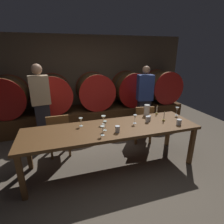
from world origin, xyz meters
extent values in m
plane|color=brown|center=(0.00, 0.00, 0.00)|extent=(7.42, 7.42, 0.00)
cube|color=brown|center=(0.00, 2.62, 1.21)|extent=(5.71, 0.24, 2.43)
cube|color=#4C2D16|center=(0.00, 2.07, 0.24)|extent=(5.14, 0.90, 0.48)
cylinder|color=brown|center=(-2.15, 2.07, 0.96)|extent=(0.95, 0.70, 0.95)
cylinder|color=maroon|center=(-2.15, 1.71, 0.96)|extent=(0.97, 0.03, 0.97)
cylinder|color=maroon|center=(-2.15, 2.44, 0.96)|extent=(0.97, 0.03, 0.97)
cylinder|color=#2D2D33|center=(-2.15, 2.07, 0.96)|extent=(0.96, 0.04, 0.96)
cylinder|color=#513319|center=(-1.10, 2.07, 0.96)|extent=(0.95, 0.70, 0.95)
cylinder|color=#B21C16|center=(-1.10, 1.71, 0.96)|extent=(0.97, 0.03, 0.97)
cylinder|color=#B21C16|center=(-1.10, 2.44, 0.96)|extent=(0.97, 0.03, 0.97)
cylinder|color=#2D2D33|center=(-1.10, 2.07, 0.96)|extent=(0.96, 0.04, 0.96)
cylinder|color=brown|center=(0.01, 2.07, 0.96)|extent=(0.95, 0.70, 0.95)
cylinder|color=#B21C16|center=(0.01, 1.71, 0.96)|extent=(0.97, 0.03, 0.97)
cylinder|color=#B21C16|center=(0.01, 2.44, 0.96)|extent=(0.97, 0.03, 0.97)
cylinder|color=#2D2D33|center=(0.01, 2.07, 0.96)|extent=(0.96, 0.04, 0.96)
cylinder|color=#513319|center=(1.07, 2.07, 0.96)|extent=(0.95, 0.70, 0.95)
cylinder|color=maroon|center=(1.07, 1.71, 0.96)|extent=(0.97, 0.03, 0.97)
cylinder|color=maroon|center=(1.07, 2.44, 0.96)|extent=(0.97, 0.03, 0.97)
cylinder|color=#2D2D33|center=(1.07, 2.07, 0.96)|extent=(0.96, 0.04, 0.96)
cylinder|color=brown|center=(2.13, 2.07, 0.96)|extent=(0.95, 0.70, 0.95)
cylinder|color=#B21C16|center=(2.13, 1.71, 0.96)|extent=(0.97, 0.03, 0.97)
cylinder|color=#B21C16|center=(2.13, 2.44, 0.96)|extent=(0.97, 0.03, 0.97)
cylinder|color=#2D2D33|center=(2.13, 2.07, 0.96)|extent=(0.96, 0.04, 0.96)
cube|color=brown|center=(-0.15, 0.00, 0.74)|extent=(2.97, 0.84, 0.05)
cube|color=brown|center=(-1.56, -0.36, 0.36)|extent=(0.07, 0.07, 0.72)
cube|color=brown|center=(1.26, -0.36, 0.36)|extent=(0.07, 0.07, 0.72)
cube|color=brown|center=(-1.56, 0.37, 0.36)|extent=(0.07, 0.07, 0.72)
cube|color=brown|center=(1.26, 0.37, 0.36)|extent=(0.07, 0.07, 0.72)
cube|color=brown|center=(-1.03, 0.73, 0.44)|extent=(0.41, 0.41, 0.04)
cube|color=brown|center=(-1.02, 0.55, 0.67)|extent=(0.40, 0.05, 0.42)
cube|color=brown|center=(-0.86, 0.90, 0.21)|extent=(0.05, 0.05, 0.42)
cube|color=brown|center=(-1.20, 0.90, 0.21)|extent=(0.05, 0.05, 0.42)
cube|color=brown|center=(-0.85, 0.56, 0.21)|extent=(0.05, 0.05, 0.42)
cube|color=brown|center=(-1.19, 0.56, 0.21)|extent=(0.05, 0.05, 0.42)
cube|color=brown|center=(0.79, 0.74, 0.44)|extent=(0.45, 0.45, 0.04)
cube|color=brown|center=(0.76, 0.56, 0.67)|extent=(0.40, 0.10, 0.42)
cube|color=brown|center=(0.98, 0.88, 0.21)|extent=(0.05, 0.05, 0.42)
cube|color=brown|center=(0.65, 0.93, 0.21)|extent=(0.05, 0.05, 0.42)
cube|color=brown|center=(0.93, 0.54, 0.21)|extent=(0.05, 0.05, 0.42)
cube|color=brown|center=(0.60, 0.59, 0.21)|extent=(0.05, 0.05, 0.42)
cube|color=black|center=(-1.33, 1.26, 0.47)|extent=(0.33, 0.25, 0.93)
cube|color=tan|center=(-1.33, 1.26, 1.23)|extent=(0.41, 0.30, 0.60)
sphere|color=tan|center=(-1.33, 1.26, 1.66)|extent=(0.22, 0.22, 0.22)
cube|color=black|center=(1.11, 1.25, 0.41)|extent=(0.33, 0.25, 0.82)
cube|color=navy|center=(1.11, 1.25, 1.14)|extent=(0.41, 0.30, 0.63)
sphere|color=#8C664C|center=(1.11, 1.25, 1.57)|extent=(0.19, 0.19, 0.19)
cylinder|color=olive|center=(0.86, 0.00, 0.78)|extent=(0.05, 0.05, 0.02)
cylinder|color=#EDE5CC|center=(0.86, 0.00, 0.87)|extent=(0.02, 0.02, 0.15)
cone|color=yellow|center=(0.86, 0.00, 0.96)|extent=(0.01, 0.01, 0.02)
cylinder|color=olive|center=(0.93, 0.37, 0.78)|extent=(0.05, 0.05, 0.02)
cylinder|color=#EDE5CC|center=(0.93, 0.37, 0.87)|extent=(0.02, 0.02, 0.15)
cone|color=yellow|center=(0.93, 0.37, 0.96)|extent=(0.01, 0.01, 0.02)
cylinder|color=white|center=(0.70, 0.37, 0.88)|extent=(0.11, 0.11, 0.22)
cylinder|color=silver|center=(-0.64, 0.22, 0.77)|extent=(0.06, 0.06, 0.00)
cylinder|color=silver|center=(-0.64, 0.22, 0.81)|extent=(0.01, 0.01, 0.07)
cone|color=silver|center=(-0.64, 0.22, 0.88)|extent=(0.06, 0.06, 0.07)
cylinder|color=silver|center=(-0.37, -0.24, 0.77)|extent=(0.06, 0.06, 0.00)
cylinder|color=silver|center=(-0.37, -0.24, 0.81)|extent=(0.01, 0.01, 0.08)
cone|color=silver|center=(-0.37, -0.24, 0.89)|extent=(0.07, 0.07, 0.07)
cylinder|color=silver|center=(-0.29, -0.07, 0.77)|extent=(0.06, 0.06, 0.00)
cylinder|color=silver|center=(-0.29, -0.07, 0.82)|extent=(0.01, 0.01, 0.09)
cone|color=silver|center=(-0.29, -0.07, 0.90)|extent=(0.06, 0.06, 0.07)
cylinder|color=silver|center=(-0.25, 0.19, 0.77)|extent=(0.06, 0.06, 0.00)
cylinder|color=silver|center=(-0.25, 0.19, 0.81)|extent=(0.01, 0.01, 0.08)
cone|color=silver|center=(-0.25, 0.19, 0.89)|extent=(0.08, 0.08, 0.07)
cylinder|color=white|center=(0.30, 0.05, 0.77)|extent=(0.06, 0.06, 0.00)
cylinder|color=white|center=(0.30, 0.05, 0.82)|extent=(0.01, 0.01, 0.09)
cone|color=white|center=(0.30, 0.05, 0.90)|extent=(0.06, 0.06, 0.07)
cylinder|color=white|center=(1.28, 0.18, 0.77)|extent=(0.06, 0.06, 0.00)
cylinder|color=white|center=(1.28, 0.18, 0.82)|extent=(0.01, 0.01, 0.09)
cone|color=white|center=(1.28, 0.18, 0.90)|extent=(0.07, 0.07, 0.08)
cylinder|color=silver|center=(-0.12, -0.19, 0.82)|extent=(0.08, 0.08, 0.10)
cylinder|color=silver|center=(0.54, 0.04, 0.82)|extent=(0.07, 0.07, 0.11)
cylinder|color=silver|center=(0.61, 0.11, 0.81)|extent=(0.07, 0.07, 0.09)
cylinder|color=silver|center=(1.01, -0.24, 0.82)|extent=(0.08, 0.08, 0.10)
camera|label=1|loc=(-0.96, -2.59, 1.99)|focal=28.07mm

